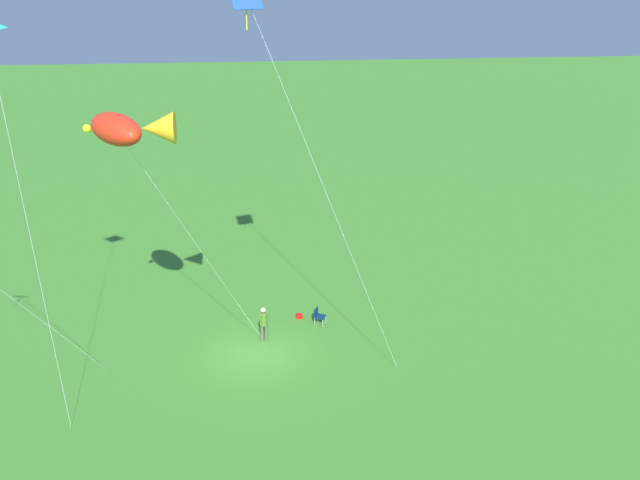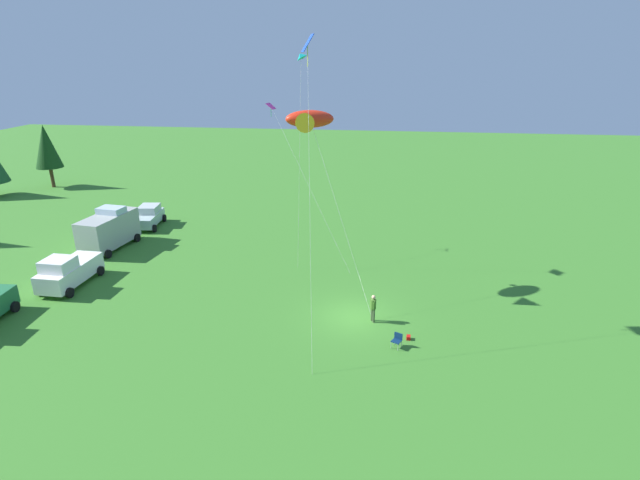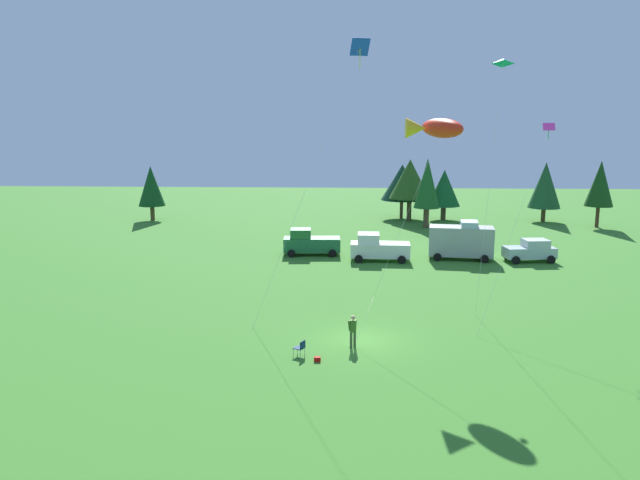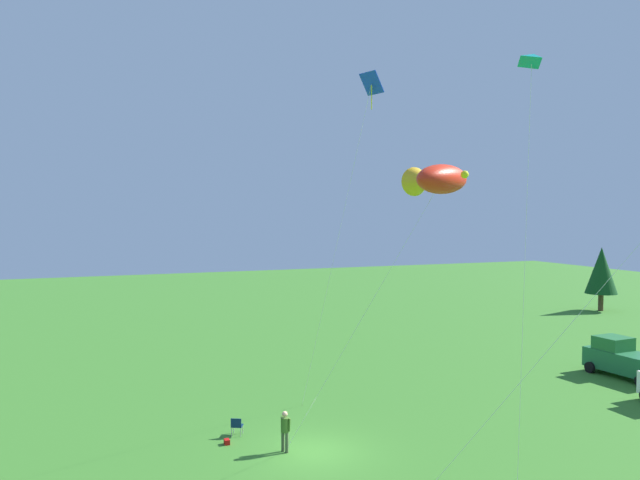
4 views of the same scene
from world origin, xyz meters
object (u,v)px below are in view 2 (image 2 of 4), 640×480
object	(u,v)px
person_kite_flyer	(373,306)
van_motorhome_grey	(109,229)
truck_white_pickup	(68,271)
kite_diamond_blue	(308,55)
folding_chair	(397,339)
kite_large_fish	(309,120)
kite_diamond_rainbow	(275,115)
backpack_on_grass	(408,338)
kite_delta_teal	(300,58)
car_silver_compact	(149,216)

from	to	relation	value
person_kite_flyer	van_motorhome_grey	world-z (taller)	van_motorhome_grey
truck_white_pickup	kite_diamond_blue	world-z (taller)	kite_diamond_blue
folding_chair	truck_white_pickup	distance (m)	22.94
van_motorhome_grey	kite_large_fish	distance (m)	20.53
truck_white_pickup	person_kite_flyer	bearing A→B (deg)	85.59
truck_white_pickup	kite_diamond_rainbow	distance (m)	18.61
person_kite_flyer	backpack_on_grass	bearing A→B (deg)	108.54
truck_white_pickup	kite_diamond_rainbow	world-z (taller)	kite_diamond_rainbow
truck_white_pickup	kite_large_fish	xyz separation A→B (m)	(2.31, -16.52, 10.21)
person_kite_flyer	kite_delta_teal	bearing A→B (deg)	-86.93
kite_diamond_blue	kite_delta_teal	bearing A→B (deg)	12.35
kite_large_fish	kite_diamond_rainbow	world-z (taller)	kite_large_fish
kite_diamond_rainbow	truck_white_pickup	bearing A→B (deg)	126.74
van_motorhome_grey	kite_delta_teal	xyz separation A→B (m)	(-1.07, -16.27, 13.25)
car_silver_compact	truck_white_pickup	bearing A→B (deg)	174.05
car_silver_compact	person_kite_flyer	bearing A→B (deg)	-132.71
kite_large_fish	kite_diamond_blue	bearing A→B (deg)	-171.93
folding_chair	kite_diamond_blue	size ratio (longest dim) A/B	0.05
backpack_on_grass	kite_delta_teal	distance (m)	19.49
folding_chair	van_motorhome_grey	size ratio (longest dim) A/B	0.15
van_motorhome_grey	kite_delta_teal	size ratio (longest dim) A/B	0.37
folding_chair	kite_diamond_rainbow	world-z (taller)	kite_diamond_rainbow
person_kite_flyer	backpack_on_grass	size ratio (longest dim) A/B	5.44
kite_delta_teal	kite_diamond_blue	size ratio (longest dim) A/B	0.95
person_kite_flyer	truck_white_pickup	distance (m)	21.11
kite_diamond_blue	kite_diamond_rainbow	size ratio (longest dim) A/B	1.39
backpack_on_grass	kite_large_fish	distance (m)	14.42
person_kite_flyer	van_motorhome_grey	size ratio (longest dim) A/B	0.31
kite_diamond_blue	kite_diamond_rainbow	distance (m)	13.25
person_kite_flyer	car_silver_compact	bearing A→B (deg)	-66.52
kite_diamond_blue	kite_diamond_rainbow	world-z (taller)	kite_diamond_blue
person_kite_flyer	kite_diamond_rainbow	distance (m)	17.32
kite_large_fish	folding_chair	bearing A→B (deg)	-140.68
truck_white_pickup	van_motorhome_grey	distance (m)	7.24
folding_chair	van_motorhome_grey	xyz separation A→B (m)	(12.04, 23.33, 1.16)
van_motorhome_grey	kite_large_fish	xyz separation A→B (m)	(-4.86, -17.45, 9.67)
person_kite_flyer	backpack_on_grass	world-z (taller)	person_kite_flyer
folding_chair	backpack_on_grass	distance (m)	1.16
backpack_on_grass	van_motorhome_grey	size ratio (longest dim) A/B	0.06
kite_diamond_rainbow	folding_chair	bearing A→B (deg)	-146.25
truck_white_pickup	kite_delta_teal	bearing A→B (deg)	113.32
person_kite_flyer	kite_diamond_blue	distance (m)	14.57
kite_large_fish	backpack_on_grass	bearing A→B (deg)	-133.92
folding_chair	kite_delta_teal	bearing A→B (deg)	-120.17
person_kite_flyer	backpack_on_grass	distance (m)	2.87
truck_white_pickup	van_motorhome_grey	world-z (taller)	van_motorhome_grey
folding_chair	kite_diamond_blue	xyz separation A→B (m)	(2.70, 5.25, 14.59)
kite_large_fish	truck_white_pickup	bearing A→B (deg)	97.96
kite_diamond_rainbow	person_kite_flyer	bearing A→B (deg)	-145.07
person_kite_flyer	folding_chair	distance (m)	3.05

